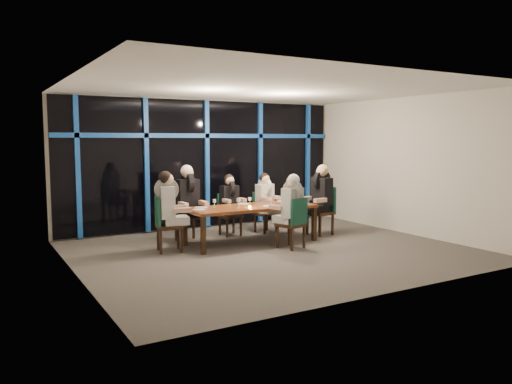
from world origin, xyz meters
The scene contains 29 objects.
room centered at (0.00, 0.00, 2.02)m, with size 7.04×7.00×3.02m.
window_wall centered at (0.01, 2.93, 1.55)m, with size 6.86×0.43×2.94m.
dining_table centered at (0.00, 0.80, 0.68)m, with size 2.60×1.00×0.75m.
chair_far_left centered at (-1.00, 1.70, 0.59)m, with size 0.51×0.51×1.06m.
chair_far_mid centered at (0.00, 1.80, 0.51)m, with size 0.43×0.43×0.91m.
chair_far_right centered at (0.85, 1.73, 0.51)m, with size 0.48×0.48×0.91m.
chair_end_left centered at (-1.77, 0.92, 0.57)m, with size 0.56×0.56×1.02m.
chair_end_right centered at (1.83, 0.82, 0.58)m, with size 0.55×0.55×1.05m.
chair_near_mid centered at (0.45, -0.07, 0.54)m, with size 0.56×0.56×0.97m.
diner_far_left centered at (-1.00, 1.61, 1.01)m, with size 0.54×0.67×1.03m.
diner_far_mid centered at (0.01, 1.72, 0.87)m, with size 0.45×0.56×0.88m.
diner_far_right centered at (0.86, 1.65, 0.87)m, with size 0.48×0.59×0.88m.
diner_end_left centered at (-1.68, 0.90, 0.97)m, with size 0.68×0.56×1.00m.
diner_end_right centered at (1.74, 0.81, 1.00)m, with size 0.68×0.56×1.02m.
diner_near_mid centered at (0.43, 0.01, 0.93)m, with size 0.57×0.66×0.95m.
plate_far_left centered at (-0.97, 1.05, 0.76)m, with size 0.24×0.24×0.01m, color white.
plate_far_mid centered at (0.01, 1.16, 0.76)m, with size 0.24×0.24×0.01m, color white.
plate_far_right centered at (0.94, 1.09, 0.76)m, with size 0.24×0.24×0.01m, color white.
plate_end_left centered at (-1.13, 0.79, 0.76)m, with size 0.24×0.24×0.01m, color white.
plate_end_right centered at (1.18, 0.73, 0.76)m, with size 0.24×0.24×0.01m, color white.
plate_near_mid centered at (0.27, 0.55, 0.76)m, with size 0.24×0.24×0.01m, color white.
wine_bottle centered at (0.97, 0.61, 0.87)m, with size 0.07×0.07×0.30m.
water_pitcher centered at (0.82, 0.61, 0.85)m, with size 0.12×0.10×0.19m.
tea_light centered at (-0.11, 0.65, 0.76)m, with size 0.05×0.05×0.03m, color #F2A748.
wine_glass_a centered at (-0.33, 0.72, 0.89)m, with size 0.07×0.07×0.19m.
wine_glass_b centered at (0.05, 0.94, 0.87)m, with size 0.06×0.06×0.16m.
wine_glass_c centered at (0.41, 0.70, 0.87)m, with size 0.06×0.06×0.16m.
wine_glass_d centered at (-0.72, 0.98, 0.87)m, with size 0.06×0.06×0.16m.
wine_glass_e centered at (0.86, 0.94, 0.87)m, with size 0.06×0.06×0.16m.
Camera 1 is at (-4.87, -7.77, 2.07)m, focal length 35.00 mm.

